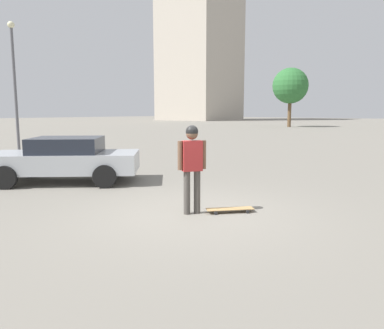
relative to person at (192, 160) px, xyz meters
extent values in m
plane|color=gray|center=(0.00, 0.00, -1.09)|extent=(220.00, 220.00, 0.00)
cylinder|color=#4C4742|center=(0.06, 0.09, -0.65)|extent=(0.13, 0.13, 0.87)
cylinder|color=#4C4742|center=(-0.06, -0.09, -0.65)|extent=(0.13, 0.13, 0.87)
cube|color=#B22D2D|center=(0.00, 0.00, 0.08)|extent=(0.38, 0.43, 0.60)
cylinder|color=brown|center=(0.14, 0.20, 0.09)|extent=(0.10, 0.10, 0.57)
cylinder|color=brown|center=(-0.14, -0.20, 0.09)|extent=(0.10, 0.10, 0.57)
sphere|color=brown|center=(0.00, 0.00, 0.52)|extent=(0.24, 0.24, 0.24)
sphere|color=black|center=(0.00, 0.00, 0.56)|extent=(0.25, 0.25, 0.25)
cube|color=tan|center=(-0.55, -0.55, -1.01)|extent=(0.82, 0.88, 0.01)
cylinder|color=#262628|center=(-0.43, -0.21, -1.05)|extent=(0.07, 0.07, 0.07)
cylinder|color=#262628|center=(-0.23, -0.39, -1.05)|extent=(0.07, 0.07, 0.07)
cylinder|color=#262628|center=(-0.87, -0.70, -1.05)|extent=(0.07, 0.07, 0.07)
cylinder|color=#262628|center=(-0.67, -0.88, -1.05)|extent=(0.07, 0.07, 0.07)
cube|color=#ADB2B7|center=(4.98, -0.32, -0.50)|extent=(4.31, 4.14, 0.55)
cube|color=#1E232D|center=(4.90, -0.39, -0.01)|extent=(2.49, 2.47, 0.43)
cylinder|color=black|center=(5.33, 1.22, -0.78)|extent=(0.60, 0.57, 0.63)
cylinder|color=black|center=(6.54, -0.13, -0.78)|extent=(0.60, 0.57, 0.63)
cylinder|color=black|center=(3.41, -0.52, -0.78)|extent=(0.60, 0.57, 0.63)
cylinder|color=black|center=(4.62, -1.86, -0.78)|extent=(0.60, 0.57, 0.63)
cube|color=#B2A899|center=(49.70, -65.09, 19.25)|extent=(14.93, 15.20, 40.68)
cylinder|color=brown|center=(16.33, -40.90, 0.77)|extent=(0.46, 0.46, 3.72)
sphere|color=#2D6B33|center=(16.33, -40.90, 4.24)|extent=(4.60, 4.60, 4.60)
cylinder|color=#59595E|center=(11.19, -2.12, 1.62)|extent=(0.12, 0.12, 5.43)
sphere|color=beige|center=(11.19, -2.12, 4.46)|extent=(0.28, 0.28, 0.28)
camera|label=1|loc=(-4.56, 5.70, 0.95)|focal=35.00mm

